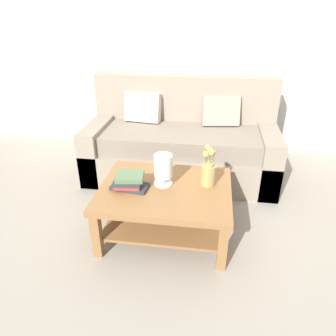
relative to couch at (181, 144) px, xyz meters
name	(u,v)px	position (x,y,z in m)	size (l,w,h in m)	color
ground_plane	(176,213)	(0.05, -0.82, -0.36)	(10.00, 10.00, 0.00)	gray
back_wall	(194,42)	(0.05, 0.83, 0.99)	(6.40, 0.12, 2.70)	beige
couch	(181,144)	(0.00, 0.00, 0.00)	(2.04, 0.90, 1.06)	gray
coffee_table	(165,200)	(-0.02, -1.09, -0.04)	(1.05, 0.84, 0.44)	olive
book_stack_main	(129,182)	(-0.30, -1.13, 0.13)	(0.31, 0.23, 0.12)	#2D333D
glass_hurricane_vase	(163,167)	(-0.04, -1.03, 0.23)	(0.15, 0.15, 0.26)	silver
flower_pitcher	(208,171)	(0.32, -0.98, 0.19)	(0.12, 0.12, 0.34)	tan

